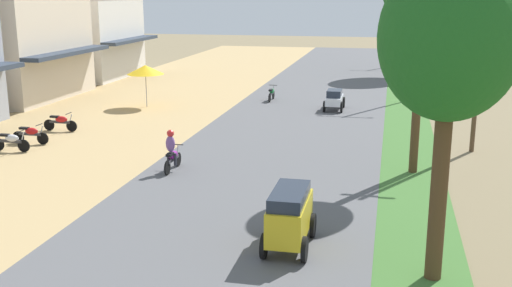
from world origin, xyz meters
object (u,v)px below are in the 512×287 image
(parked_motorbike_fourth, at_px, (61,121))
(car_sedan_white, at_px, (334,99))
(parked_motorbike_second, at_px, (11,140))
(streetlamp_near, at_px, (411,28))
(vendor_umbrella, at_px, (145,70))
(utility_pole_near, at_px, (482,33))
(motorbike_foreground_rider, at_px, (172,152))
(car_van_yellow, at_px, (290,215))
(median_tree_nearest, at_px, (450,40))
(streetlamp_mid, at_px, (406,20))
(motorbike_ahead_second, at_px, (272,93))
(parked_motorbike_third, at_px, (31,133))

(parked_motorbike_fourth, bearing_deg, car_sedan_white, 33.63)
(parked_motorbike_second, distance_m, streetlamp_near, 24.32)
(parked_motorbike_fourth, xyz_separation_m, vendor_umbrella, (1.66, 7.18, 1.75))
(utility_pole_near, relative_size, motorbike_foreground_rider, 5.52)
(streetlamp_near, height_order, car_van_yellow, streetlamp_near)
(vendor_umbrella, relative_size, streetlamp_near, 0.32)
(median_tree_nearest, relative_size, streetlamp_mid, 1.09)
(parked_motorbike_second, xyz_separation_m, utility_pole_near, (19.69, 4.51, 4.61))
(parked_motorbike_second, xyz_separation_m, motorbike_ahead_second, (8.69, 14.95, 0.02))
(streetlamp_near, bearing_deg, parked_motorbike_fourth, -143.53)
(median_tree_nearest, bearing_deg, vendor_umbrella, 127.85)
(parked_motorbike_fourth, relative_size, car_van_yellow, 0.75)
(car_van_yellow, distance_m, motorbike_foreground_rider, 8.46)
(median_tree_nearest, height_order, motorbike_foreground_rider, median_tree_nearest)
(parked_motorbike_fourth, distance_m, car_van_yellow, 17.99)
(motorbike_ahead_second, bearing_deg, car_sedan_white, -28.50)
(parked_motorbike_second, bearing_deg, car_van_yellow, -29.68)
(median_tree_nearest, relative_size, car_sedan_white, 3.42)
(parked_motorbike_fourth, xyz_separation_m, utility_pole_near, (19.65, 0.38, 4.61))
(parked_motorbike_second, distance_m, vendor_umbrella, 11.57)
(car_sedan_white, relative_size, motorbike_foreground_rider, 1.26)
(utility_pole_near, bearing_deg, parked_motorbike_fourth, -178.89)
(utility_pole_near, height_order, car_van_yellow, utility_pole_near)
(parked_motorbike_third, height_order, utility_pole_near, utility_pole_near)
(vendor_umbrella, relative_size, car_sedan_white, 1.12)
(parked_motorbike_third, xyz_separation_m, vendor_umbrella, (1.64, 9.89, 1.75))
(car_sedan_white, distance_m, motorbike_foreground_rider, 14.94)
(median_tree_nearest, bearing_deg, streetlamp_near, 90.36)
(parked_motorbike_fourth, distance_m, streetlamp_near, 21.64)
(parked_motorbike_second, height_order, utility_pole_near, utility_pole_near)
(parked_motorbike_second, xyz_separation_m, median_tree_nearest, (17.29, -8.75, 5.27))
(streetlamp_near, relative_size, car_van_yellow, 3.30)
(median_tree_nearest, distance_m, streetlamp_mid, 45.77)
(car_van_yellow, bearing_deg, utility_pole_near, 63.40)
(streetlamp_near, distance_m, motorbike_ahead_second, 9.54)
(car_van_yellow, relative_size, motorbike_ahead_second, 1.34)
(vendor_umbrella, distance_m, utility_pole_near, 19.44)
(vendor_umbrella, height_order, median_tree_nearest, median_tree_nearest)
(streetlamp_near, xyz_separation_m, motorbike_ahead_second, (-8.44, -1.82, -4.06))
(parked_motorbike_second, height_order, streetlamp_mid, streetlamp_mid)
(parked_motorbike_fourth, distance_m, vendor_umbrella, 7.58)
(streetlamp_mid, bearing_deg, parked_motorbike_fourth, -117.48)
(utility_pole_near, distance_m, car_sedan_white, 11.51)
(car_van_yellow, bearing_deg, car_sedan_white, 91.91)
(streetlamp_near, relative_size, car_sedan_white, 3.52)
(car_van_yellow, distance_m, motorbike_ahead_second, 23.20)
(motorbike_ahead_second, bearing_deg, parked_motorbike_fourth, -128.66)
(streetlamp_mid, bearing_deg, streetlamp_near, -90.00)
(median_tree_nearest, relative_size, motorbike_ahead_second, 4.30)
(median_tree_nearest, distance_m, car_sedan_white, 22.46)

